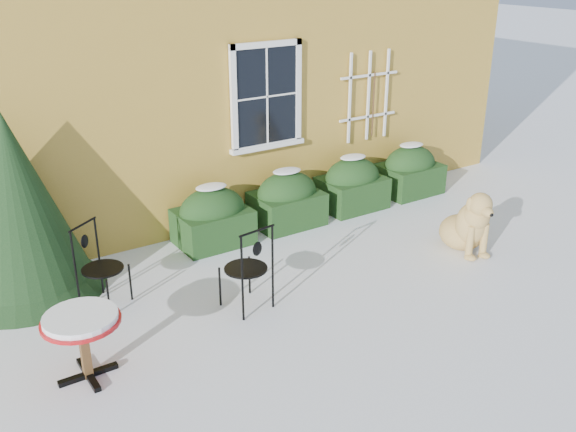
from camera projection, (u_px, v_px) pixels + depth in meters
ground at (334, 312)px, 7.71m from camera, size 80.00×80.00×0.00m
hedge_row at (320, 192)px, 10.36m from camera, size 4.95×0.80×0.91m
evergreen_shrub at (18, 222)px, 7.86m from camera, size 1.93×1.93×2.34m
bistro_table at (81, 326)px, 6.30m from camera, size 0.78×0.78×0.73m
patio_chair_near at (248, 267)px, 7.59m from camera, size 0.55×0.54×1.09m
patio_chair_far at (99, 266)px, 7.69m from camera, size 0.64×0.64×1.04m
dog at (469, 226)px, 9.12m from camera, size 0.78×1.05×0.99m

